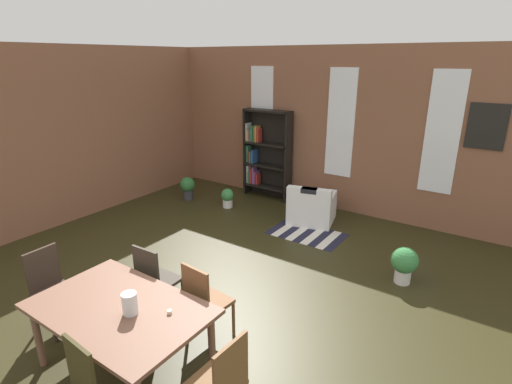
% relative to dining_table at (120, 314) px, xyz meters
% --- Properties ---
extents(ground_plane, '(10.24, 10.24, 0.00)m').
position_rel_dining_table_xyz_m(ground_plane, '(-0.07, 1.35, -0.66)').
color(ground_plane, '#2E2A14').
extents(back_wall_brick, '(8.75, 0.12, 3.18)m').
position_rel_dining_table_xyz_m(back_wall_brick, '(-0.07, 5.35, 0.93)').
color(back_wall_brick, brown).
rests_on(back_wall_brick, ground).
extents(left_wall_brick, '(0.12, 8.88, 3.18)m').
position_rel_dining_table_xyz_m(left_wall_brick, '(-4.01, 1.35, 0.93)').
color(left_wall_brick, brown).
rests_on(left_wall_brick, ground).
extents(window_pane_0, '(0.55, 0.02, 2.06)m').
position_rel_dining_table_xyz_m(window_pane_0, '(-1.88, 5.28, 1.09)').
color(window_pane_0, white).
extents(window_pane_1, '(0.55, 0.02, 2.06)m').
position_rel_dining_table_xyz_m(window_pane_1, '(-0.07, 5.28, 1.09)').
color(window_pane_1, white).
extents(window_pane_2, '(0.55, 0.02, 2.06)m').
position_rel_dining_table_xyz_m(window_pane_2, '(1.74, 5.28, 1.09)').
color(window_pane_2, white).
extents(dining_table, '(1.70, 1.07, 0.73)m').
position_rel_dining_table_xyz_m(dining_table, '(0.00, 0.00, 0.00)').
color(dining_table, brown).
rests_on(dining_table, ground).
extents(vase_on_table, '(0.14, 0.14, 0.21)m').
position_rel_dining_table_xyz_m(vase_on_table, '(0.17, -0.00, 0.18)').
color(vase_on_table, silver).
rests_on(vase_on_table, dining_table).
extents(tealight_candle_0, '(0.04, 0.04, 0.03)m').
position_rel_dining_table_xyz_m(tealight_candle_0, '(0.47, 0.20, 0.09)').
color(tealight_candle_0, silver).
rests_on(tealight_candle_0, dining_table).
extents(dining_chair_far_right, '(0.43, 0.43, 0.95)m').
position_rel_dining_table_xyz_m(dining_chair_far_right, '(0.38, 0.76, -0.14)').
color(dining_chair_far_right, brown).
rests_on(dining_chair_far_right, ground).
extents(dining_chair_head_left, '(0.41, 0.41, 0.95)m').
position_rel_dining_table_xyz_m(dining_chair_head_left, '(-1.22, -0.00, -0.14)').
color(dining_chair_head_left, '#36281F').
rests_on(dining_chair_head_left, ground).
extents(dining_chair_far_left, '(0.41, 0.41, 0.95)m').
position_rel_dining_table_xyz_m(dining_chair_far_left, '(-0.38, 0.76, -0.14)').
color(dining_chair_far_left, '#322A21').
rests_on(dining_chair_far_left, ground).
extents(dining_chair_head_right, '(0.42, 0.42, 0.95)m').
position_rel_dining_table_xyz_m(dining_chair_head_right, '(1.22, -0.00, -0.14)').
color(dining_chair_head_right, brown).
rests_on(dining_chair_head_right, ground).
extents(bookshelf_tall, '(1.09, 0.28, 1.92)m').
position_rel_dining_table_xyz_m(bookshelf_tall, '(-1.71, 5.11, 0.31)').
color(bookshelf_tall, black).
rests_on(bookshelf_tall, ground).
extents(armchair_white, '(0.97, 0.97, 0.75)m').
position_rel_dining_table_xyz_m(armchair_white, '(-0.17, 4.39, -0.38)').
color(armchair_white, white).
rests_on(armchair_white, ground).
extents(potted_plant_by_shelf, '(0.26, 0.26, 0.40)m').
position_rel_dining_table_xyz_m(potted_plant_by_shelf, '(-1.95, 4.10, -0.44)').
color(potted_plant_by_shelf, silver).
rests_on(potted_plant_by_shelf, ground).
extents(potted_plant_corner, '(0.32, 0.32, 0.50)m').
position_rel_dining_table_xyz_m(potted_plant_corner, '(-2.97, 4.00, -0.37)').
color(potted_plant_corner, '#333338').
rests_on(potted_plant_corner, ground).
extents(potted_plant_window, '(0.36, 0.36, 0.52)m').
position_rel_dining_table_xyz_m(potted_plant_window, '(1.83, 3.19, -0.35)').
color(potted_plant_window, silver).
rests_on(potted_plant_window, ground).
extents(striped_rug, '(1.29, 0.79, 0.01)m').
position_rel_dining_table_xyz_m(striped_rug, '(0.02, 3.85, -0.65)').
color(striped_rug, '#1E1E33').
rests_on(striped_rug, ground).
extents(framed_picture, '(0.56, 0.03, 0.72)m').
position_rel_dining_table_xyz_m(framed_picture, '(2.36, 5.27, 1.27)').
color(framed_picture, black).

